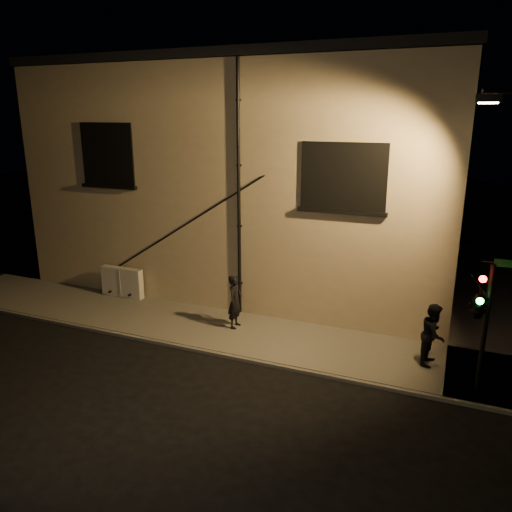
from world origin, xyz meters
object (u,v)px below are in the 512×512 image
at_px(utility_cabinet, 122,282).
at_px(pedestrian_b, 433,334).
at_px(pedestrian_a, 235,301).
at_px(traffic_signal, 479,304).

height_order(utility_cabinet, pedestrian_b, pedestrian_b).
distance_m(utility_cabinet, pedestrian_a, 5.21).
relative_size(utility_cabinet, pedestrian_a, 0.98).
distance_m(pedestrian_b, traffic_signal, 2.04).
xyz_separation_m(pedestrian_a, pedestrian_b, (6.05, -0.15, -0.00)).
height_order(pedestrian_b, traffic_signal, traffic_signal).
xyz_separation_m(utility_cabinet, pedestrian_a, (5.12, -0.92, 0.31)).
distance_m(pedestrian_a, pedestrian_b, 6.05).
bearing_deg(pedestrian_a, utility_cabinet, 78.84).
xyz_separation_m(utility_cabinet, pedestrian_b, (11.17, -1.07, 0.31)).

